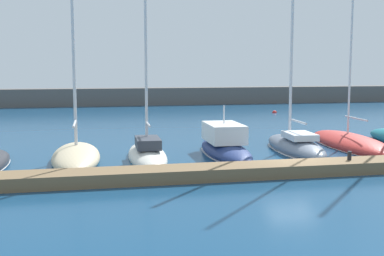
{
  "coord_description": "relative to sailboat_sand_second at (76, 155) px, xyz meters",
  "views": [
    {
      "loc": [
        -10.21,
        -23.46,
        5.17
      ],
      "look_at": [
        -4.53,
        3.2,
        1.78
      ],
      "focal_mm": 46.75,
      "sensor_mm": 36.0,
      "label": 1
    }
  ],
  "objects": [
    {
      "name": "ground_plane",
      "position": [
        10.8,
        -4.05,
        -0.34
      ],
      "size": [
        120.0,
        120.0,
        0.0
      ],
      "primitive_type": "plane",
      "color": "navy"
    },
    {
      "name": "dock_pier",
      "position": [
        10.8,
        -5.54,
        -0.05
      ],
      "size": [
        35.1,
        1.83,
        0.59
      ],
      "primitive_type": "cube",
      "color": "brown",
      "rests_on": "ground_plane"
    },
    {
      "name": "breakwater_seawall",
      "position": [
        10.8,
        38.92,
        0.8
      ],
      "size": [
        108.0,
        2.58,
        2.28
      ],
      "primitive_type": "cube",
      "color": "#5B5651",
      "rests_on": "ground_plane"
    },
    {
      "name": "sailboat_sand_second",
      "position": [
        0.0,
        0.0,
        0.0
      ],
      "size": [
        2.69,
        7.98,
        12.8
      ],
      "rotation": [
        0.0,
        0.0,
        1.56
      ],
      "color": "beige",
      "rests_on": "ground_plane"
    },
    {
      "name": "sailboat_ivory_third",
      "position": [
        3.88,
        -0.1,
        -0.01
      ],
      "size": [
        2.33,
        7.72,
        13.25
      ],
      "rotation": [
        0.0,
        0.0,
        1.54
      ],
      "color": "silver",
      "rests_on": "ground_plane"
    },
    {
      "name": "motorboat_navy_fourth",
      "position": [
        8.5,
        0.35,
        0.19
      ],
      "size": [
        2.43,
        7.97,
        3.14
      ],
      "rotation": [
        0.0,
        0.0,
        1.55
      ],
      "color": "navy",
      "rests_on": "ground_plane"
    },
    {
      "name": "sailboat_slate_fifth",
      "position": [
        13.0,
        0.52,
        0.12
      ],
      "size": [
        2.82,
        8.0,
        16.04
      ],
      "rotation": [
        0.0,
        0.0,
        1.51
      ],
      "color": "slate",
      "rests_on": "ground_plane"
    },
    {
      "name": "sailboat_red_sixth",
      "position": [
        17.28,
        1.61,
        -0.04
      ],
      "size": [
        3.78,
        10.11,
        20.59
      ],
      "rotation": [
        0.0,
        0.0,
        1.5
      ],
      "color": "#B72D28",
      "rests_on": "ground_plane"
    },
    {
      "name": "mooring_buoy_red",
      "position": [
        21.11,
        24.65,
        -0.34
      ],
      "size": [
        0.52,
        0.52,
        0.52
      ],
      "primitive_type": "sphere",
      "color": "red",
      "rests_on": "ground_plane"
    },
    {
      "name": "dock_bollard",
      "position": [
        13.18,
        -5.54,
        0.47
      ],
      "size": [
        0.2,
        0.2,
        0.44
      ],
      "primitive_type": "cylinder",
      "color": "black",
      "rests_on": "dock_pier"
    }
  ]
}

